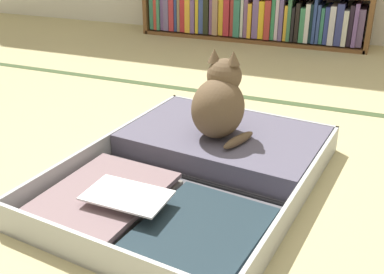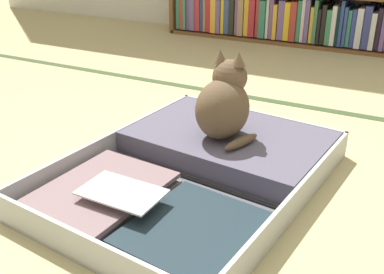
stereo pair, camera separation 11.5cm
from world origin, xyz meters
name	(u,v)px [view 2 (the right image)]	position (x,y,z in m)	size (l,w,h in m)	color
ground_plane	(161,210)	(0.00, 0.00, 0.00)	(10.00, 10.00, 0.00)	tan
tatami_border	(272,101)	(0.00, 1.04, 0.00)	(4.80, 0.05, 0.00)	#3A4D2A
open_suitcase	(204,164)	(0.02, 0.25, 0.04)	(0.81, 1.04, 0.10)	#B1B5B3
black_cat	(225,104)	(0.04, 0.38, 0.22)	(0.23, 0.24, 0.30)	brown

